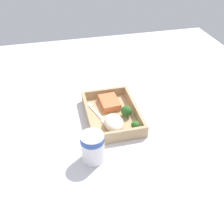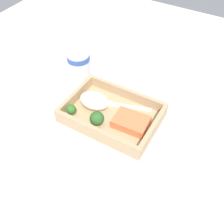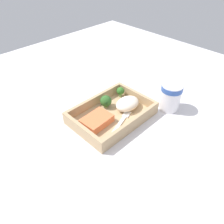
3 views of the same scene
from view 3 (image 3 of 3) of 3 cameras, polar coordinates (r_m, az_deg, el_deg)
The scene contains 10 objects.
ground_plane at distance 78.04cm, azimuth 0.00°, elevation -2.11°, with size 160.00×160.00×2.00cm, color silver.
takeout_tray at distance 76.99cm, azimuth 0.00°, elevation -1.21°, with size 27.58×19.33×1.20cm, color tan.
tray_rim at distance 75.49cm, azimuth 0.00°, elevation 0.15°, with size 27.58×19.33×3.51cm.
salmon_fillet at distance 72.68cm, azimuth -3.99°, elevation -2.25°, with size 9.83×7.04×2.62cm, color #ED7342.
mashed_potatoes at distance 78.77cm, azimuth 4.05°, elevation 2.20°, with size 9.54×6.98×4.07cm, color #F2E2C9.
broccoli_floret_1 at distance 79.08cm, azimuth -1.62°, elevation 2.85°, with size 4.18×4.18×4.64cm.
broccoli_floret_2 at distance 84.49cm, azimuth 2.20°, elevation 5.44°, with size 3.01×3.01×4.03cm.
fork at distance 73.36cm, azimuth 2.22°, elevation -2.84°, with size 15.53×6.50×0.44cm.
paper_cup at distance 81.23cm, azimuth 15.08°, elevation 4.19°, with size 7.55×7.55×10.15cm.
receipt_slip at distance 98.12cm, azimuth -6.67°, elevation 8.01°, with size 8.98×13.28×0.24cm, color white.
Camera 3 is at (-41.34, -41.58, 50.50)cm, focal length 35.00 mm.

